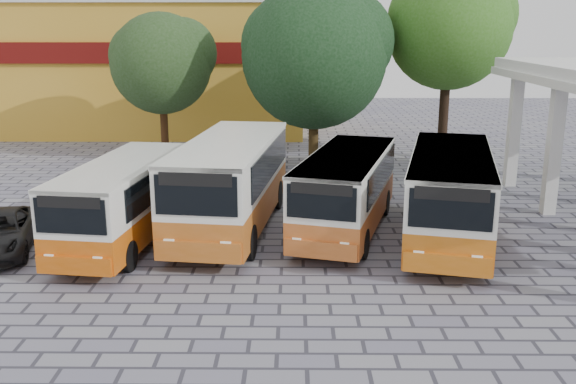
{
  "coord_description": "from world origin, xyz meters",
  "views": [
    {
      "loc": [
        -1.52,
        -16.67,
        6.76
      ],
      "look_at": [
        -1.72,
        3.47,
        1.5
      ],
      "focal_mm": 40.0,
      "sensor_mm": 36.0,
      "label": 1
    }
  ],
  "objects_px": {
    "bus_far_left": "(124,197)",
    "bus_centre_right": "(346,187)",
    "bus_centre_left": "(231,179)",
    "bus_far_right": "(450,191)"
  },
  "relations": [
    {
      "from": "bus_far_left",
      "to": "bus_centre_right",
      "type": "relative_size",
      "value": 0.96
    },
    {
      "from": "bus_centre_left",
      "to": "bus_centre_right",
      "type": "xyz_separation_m",
      "value": [
        3.86,
        -0.22,
        -0.24
      ]
    },
    {
      "from": "bus_far_left",
      "to": "bus_centre_left",
      "type": "distance_m",
      "value": 3.54
    },
    {
      "from": "bus_far_right",
      "to": "bus_far_left",
      "type": "bearing_deg",
      "value": -164.99
    },
    {
      "from": "bus_far_left",
      "to": "bus_centre_right",
      "type": "xyz_separation_m",
      "value": [
        7.08,
        1.21,
        0.03
      ]
    },
    {
      "from": "bus_far_left",
      "to": "bus_far_right",
      "type": "distance_m",
      "value": 10.29
    },
    {
      "from": "bus_centre_left",
      "to": "bus_far_right",
      "type": "distance_m",
      "value": 7.15
    },
    {
      "from": "bus_centre_right",
      "to": "bus_far_right",
      "type": "distance_m",
      "value": 3.33
    },
    {
      "from": "bus_centre_left",
      "to": "bus_centre_right",
      "type": "height_order",
      "value": "bus_centre_left"
    },
    {
      "from": "bus_far_left",
      "to": "bus_far_right",
      "type": "relative_size",
      "value": 0.89
    }
  ]
}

